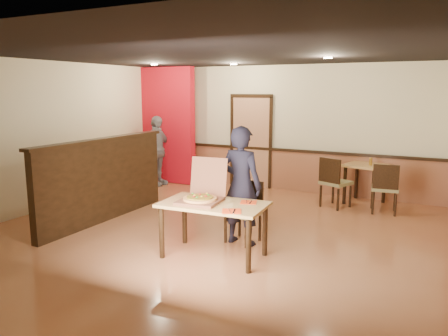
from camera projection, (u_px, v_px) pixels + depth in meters
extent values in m
plane|color=#B06C44|center=(211.00, 233.00, 6.97)|extent=(7.00, 7.00, 0.00)
plane|color=black|center=(210.00, 53.00, 6.48)|extent=(7.00, 7.00, 0.00)
plane|color=beige|center=(285.00, 128.00, 9.80)|extent=(7.00, 0.00, 7.00)
plane|color=beige|center=(48.00, 136.00, 8.28)|extent=(0.00, 7.00, 7.00)
cube|color=#9C5F3E|center=(283.00, 170.00, 9.94)|extent=(7.00, 0.04, 0.90)
cube|color=black|center=(283.00, 150.00, 9.84)|extent=(7.00, 0.06, 0.06)
cube|color=tan|center=(251.00, 142.00, 10.18)|extent=(0.90, 0.06, 2.10)
cube|color=black|center=(104.00, 181.00, 7.56)|extent=(0.14, 3.00, 1.40)
cube|color=black|center=(102.00, 140.00, 7.43)|extent=(0.20, 3.10, 0.05)
cube|color=red|center=(165.00, 125.00, 10.65)|extent=(1.60, 0.20, 2.78)
cylinder|color=beige|center=(154.00, 64.00, 9.08)|extent=(0.14, 0.14, 0.02)
cylinder|color=beige|center=(234.00, 64.00, 9.03)|extent=(0.14, 0.14, 0.02)
cylinder|color=beige|center=(328.00, 58.00, 7.17)|extent=(0.14, 0.14, 0.02)
cube|color=tan|center=(214.00, 204.00, 5.87)|extent=(1.46, 0.89, 0.04)
cylinder|color=black|center=(162.00, 233.00, 5.89)|extent=(0.07, 0.07, 0.72)
cylinder|color=black|center=(185.00, 220.00, 6.47)|extent=(0.07, 0.07, 0.72)
cylinder|color=black|center=(249.00, 246.00, 5.40)|extent=(0.07, 0.07, 0.72)
cylinder|color=black|center=(265.00, 230.00, 5.98)|extent=(0.07, 0.07, 0.72)
cube|color=olive|center=(243.00, 213.00, 6.51)|extent=(0.52, 0.52, 0.06)
cube|color=black|center=(251.00, 194.00, 6.62)|extent=(0.43, 0.11, 0.43)
cylinder|color=black|center=(225.00, 230.00, 6.51)|extent=(0.04, 0.04, 0.39)
cylinder|color=black|center=(240.00, 224.00, 6.81)|extent=(0.04, 0.04, 0.39)
cylinder|color=black|center=(246.00, 235.00, 6.29)|extent=(0.04, 0.04, 0.39)
cylinder|color=black|center=(260.00, 228.00, 6.59)|extent=(0.04, 0.04, 0.39)
cube|color=olive|center=(336.00, 182.00, 8.45)|extent=(0.64, 0.64, 0.06)
cube|color=black|center=(330.00, 170.00, 8.26)|extent=(0.45, 0.22, 0.46)
cylinder|color=black|center=(350.00, 197.00, 8.48)|extent=(0.05, 0.05, 0.42)
cylinder|color=black|center=(338.00, 200.00, 8.22)|extent=(0.05, 0.05, 0.42)
cylinder|color=black|center=(333.00, 193.00, 8.78)|extent=(0.05, 0.05, 0.42)
cylinder|color=black|center=(321.00, 196.00, 8.52)|extent=(0.05, 0.05, 0.42)
cube|color=olive|center=(385.00, 188.00, 8.06)|extent=(0.52, 0.52, 0.06)
cube|color=black|center=(386.00, 177.00, 7.82)|extent=(0.45, 0.09, 0.44)
cylinder|color=black|center=(395.00, 200.00, 8.22)|extent=(0.04, 0.04, 0.40)
cylinder|color=black|center=(395.00, 205.00, 7.86)|extent=(0.04, 0.04, 0.40)
cylinder|color=black|center=(373.00, 199.00, 8.35)|extent=(0.04, 0.04, 0.40)
cylinder|color=black|center=(373.00, 204.00, 7.99)|extent=(0.04, 0.04, 0.40)
cube|color=tan|center=(366.00, 165.00, 8.69)|extent=(0.89, 0.89, 0.04)
cylinder|color=black|center=(345.00, 185.00, 8.72)|extent=(0.07, 0.07, 0.75)
cylinder|color=black|center=(356.00, 181.00, 9.16)|extent=(0.07, 0.07, 0.75)
cylinder|color=black|center=(373.00, 189.00, 8.35)|extent=(0.07, 0.07, 0.75)
cylinder|color=black|center=(384.00, 184.00, 8.79)|extent=(0.07, 0.07, 0.75)
imported|color=black|center=(241.00, 186.00, 6.36)|extent=(0.67, 0.47, 1.76)
imported|color=gray|center=(157.00, 151.00, 10.34)|extent=(0.48, 1.00, 1.66)
cube|color=brown|center=(200.00, 201.00, 5.89)|extent=(0.59, 0.59, 0.04)
cube|color=brown|center=(209.00, 176.00, 6.13)|extent=(0.54, 0.16, 0.53)
cylinder|color=#E4A053|center=(200.00, 199.00, 5.88)|extent=(0.60, 0.60, 0.03)
cube|color=#F13F11|center=(232.00, 211.00, 5.46)|extent=(0.32, 0.32, 0.01)
cylinder|color=silver|center=(230.00, 210.00, 5.48)|extent=(0.10, 0.19, 0.01)
cube|color=silver|center=(234.00, 211.00, 5.45)|extent=(0.11, 0.20, 0.00)
cube|color=#F13F11|center=(249.00, 202.00, 5.90)|extent=(0.27, 0.27, 0.00)
cylinder|color=silver|center=(247.00, 202.00, 5.91)|extent=(0.07, 0.18, 0.01)
cube|color=silver|center=(251.00, 202.00, 5.88)|extent=(0.08, 0.19, 0.00)
cylinder|color=#885D18|center=(371.00, 161.00, 8.58)|extent=(0.06, 0.06, 0.15)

